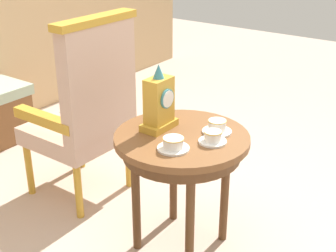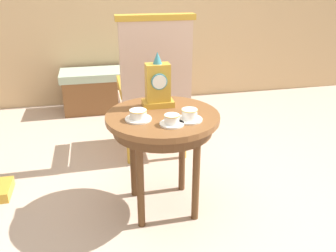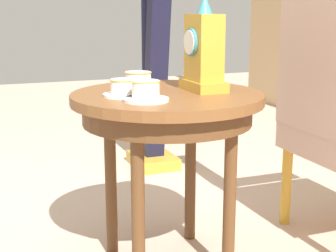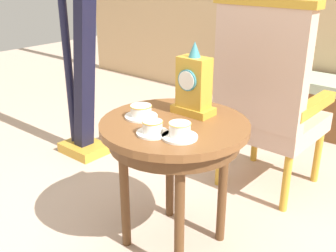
{
  "view_description": "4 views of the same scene",
  "coord_description": "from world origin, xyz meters",
  "px_view_note": "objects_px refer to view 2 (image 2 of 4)",
  "views": [
    {
      "loc": [
        -1.7,
        -1.14,
        1.64
      ],
      "look_at": [
        0.04,
        0.12,
        0.69
      ],
      "focal_mm": 51.39,
      "sensor_mm": 36.0,
      "label": 1
    },
    {
      "loc": [
        -0.31,
        -1.85,
        1.41
      ],
      "look_at": [
        0.11,
        0.11,
        0.54
      ],
      "focal_mm": 38.18,
      "sensor_mm": 36.0,
      "label": 2
    },
    {
      "loc": [
        1.66,
        -0.57,
        0.92
      ],
      "look_at": [
        -0.03,
        0.1,
        0.5
      ],
      "focal_mm": 53.72,
      "sensor_mm": 36.0,
      "label": 3
    },
    {
      "loc": [
        1.11,
        -1.22,
        1.29
      ],
      "look_at": [
        -0.02,
        0.11,
        0.59
      ],
      "focal_mm": 42.86,
      "sensor_mm": 36.0,
      "label": 4
    }
  ],
  "objects_px": {
    "armchair": "(154,86)",
    "window_bench": "(117,89)",
    "teacup_left": "(138,115)",
    "teacup_right": "(172,120)",
    "teacup_center": "(189,115)",
    "side_table": "(163,127)",
    "mantel_clock": "(158,85)"
  },
  "relations": [
    {
      "from": "teacup_left",
      "to": "teacup_right",
      "type": "distance_m",
      "value": 0.2
    },
    {
      "from": "teacup_left",
      "to": "armchair",
      "type": "distance_m",
      "value": 0.82
    },
    {
      "from": "armchair",
      "to": "window_bench",
      "type": "relative_size",
      "value": 0.96
    },
    {
      "from": "armchair",
      "to": "teacup_center",
      "type": "bearing_deg",
      "value": -86.59
    },
    {
      "from": "side_table",
      "to": "armchair",
      "type": "height_order",
      "value": "armchair"
    },
    {
      "from": "teacup_center",
      "to": "mantel_clock",
      "type": "bearing_deg",
      "value": 116.42
    },
    {
      "from": "teacup_right",
      "to": "armchair",
      "type": "bearing_deg",
      "value": 86.25
    },
    {
      "from": "side_table",
      "to": "teacup_center",
      "type": "height_order",
      "value": "teacup_center"
    },
    {
      "from": "teacup_left",
      "to": "window_bench",
      "type": "relative_size",
      "value": 0.13
    },
    {
      "from": "side_table",
      "to": "window_bench",
      "type": "bearing_deg",
      "value": 93.93
    },
    {
      "from": "teacup_left",
      "to": "teacup_center",
      "type": "relative_size",
      "value": 1.02
    },
    {
      "from": "teacup_left",
      "to": "mantel_clock",
      "type": "height_order",
      "value": "mantel_clock"
    },
    {
      "from": "mantel_clock",
      "to": "side_table",
      "type": "bearing_deg",
      "value": -89.55
    },
    {
      "from": "teacup_right",
      "to": "armchair",
      "type": "relative_size",
      "value": 0.12
    },
    {
      "from": "mantel_clock",
      "to": "teacup_left",
      "type": "bearing_deg",
      "value": -127.87
    },
    {
      "from": "side_table",
      "to": "teacup_center",
      "type": "relative_size",
      "value": 4.56
    },
    {
      "from": "mantel_clock",
      "to": "window_bench",
      "type": "relative_size",
      "value": 0.28
    },
    {
      "from": "armchair",
      "to": "window_bench",
      "type": "height_order",
      "value": "armchair"
    },
    {
      "from": "side_table",
      "to": "window_bench",
      "type": "relative_size",
      "value": 0.56
    },
    {
      "from": "teacup_left",
      "to": "armchair",
      "type": "height_order",
      "value": "armchair"
    },
    {
      "from": "teacup_right",
      "to": "teacup_center",
      "type": "xyz_separation_m",
      "value": [
        0.11,
        0.04,
        0.0
      ]
    },
    {
      "from": "side_table",
      "to": "teacup_left",
      "type": "bearing_deg",
      "value": -159.75
    },
    {
      "from": "teacup_right",
      "to": "mantel_clock",
      "type": "height_order",
      "value": "mantel_clock"
    },
    {
      "from": "teacup_center",
      "to": "window_bench",
      "type": "xyz_separation_m",
      "value": [
        -0.26,
        2.02,
        -0.45
      ]
    },
    {
      "from": "teacup_left",
      "to": "teacup_center",
      "type": "xyz_separation_m",
      "value": [
        0.28,
        -0.07,
        0.0
      ]
    },
    {
      "from": "side_table",
      "to": "mantel_clock",
      "type": "distance_m",
      "value": 0.25
    },
    {
      "from": "teacup_left",
      "to": "mantel_clock",
      "type": "xyz_separation_m",
      "value": [
        0.15,
        0.19,
        0.11
      ]
    },
    {
      "from": "window_bench",
      "to": "armchair",
      "type": "bearing_deg",
      "value": -79.9
    },
    {
      "from": "teacup_center",
      "to": "side_table",
      "type": "bearing_deg",
      "value": 136.16
    },
    {
      "from": "teacup_center",
      "to": "window_bench",
      "type": "distance_m",
      "value": 2.08
    },
    {
      "from": "mantel_clock",
      "to": "armchair",
      "type": "bearing_deg",
      "value": 82.51
    },
    {
      "from": "teacup_left",
      "to": "mantel_clock",
      "type": "distance_m",
      "value": 0.27
    }
  ]
}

